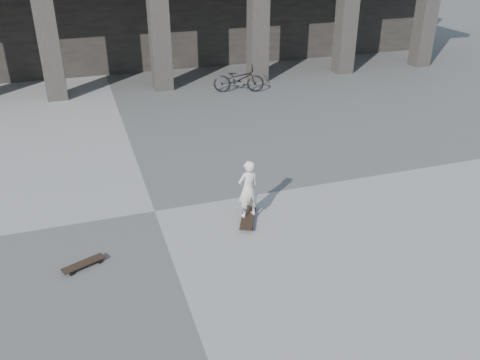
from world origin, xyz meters
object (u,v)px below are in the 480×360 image
object	(u,v)px
longboard	(248,216)
skateboard_spare	(83,264)
child	(248,189)
bicycle	(239,79)

from	to	relation	value
longboard	skateboard_spare	bearing A→B (deg)	124.48
child	bicycle	size ratio (longest dim) A/B	0.68
longboard	skateboard_spare	size ratio (longest dim) A/B	1.41
skateboard_spare	child	world-z (taller)	child
child	bicycle	bearing A→B (deg)	-118.65
skateboard_spare	bicycle	xyz separation A→B (m)	(5.71, 8.81, 0.39)
skateboard_spare	bicycle	world-z (taller)	bicycle
longboard	child	xyz separation A→B (m)	(-0.00, 0.00, 0.61)
child	bicycle	world-z (taller)	child
bicycle	skateboard_spare	bearing A→B (deg)	163.13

